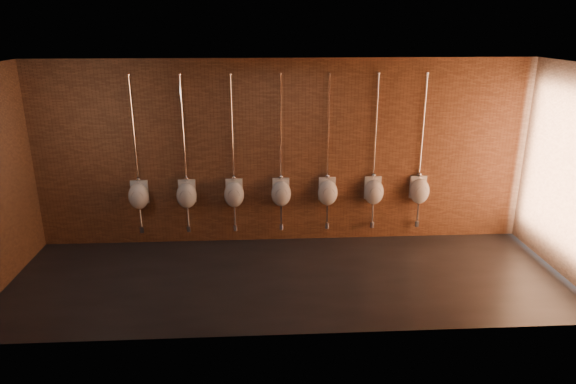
% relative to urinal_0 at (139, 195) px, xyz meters
% --- Properties ---
extents(ground, '(8.50, 8.50, 0.00)m').
position_rel_urinal_0_xyz_m(ground, '(2.52, -1.38, -0.93)').
color(ground, black).
rests_on(ground, ground).
extents(room_shell, '(8.54, 3.04, 3.22)m').
position_rel_urinal_0_xyz_m(room_shell, '(2.52, -1.38, 1.08)').
color(room_shell, black).
rests_on(room_shell, ground).
extents(urinal_0, '(0.36, 0.31, 2.71)m').
position_rel_urinal_0_xyz_m(urinal_0, '(0.00, 0.00, 0.00)').
color(urinal_0, silver).
rests_on(urinal_0, ground).
extents(urinal_1, '(0.36, 0.31, 2.71)m').
position_rel_urinal_0_xyz_m(urinal_1, '(0.82, 0.00, 0.00)').
color(urinal_1, silver).
rests_on(urinal_1, ground).
extents(urinal_2, '(0.36, 0.31, 2.71)m').
position_rel_urinal_0_xyz_m(urinal_2, '(1.63, 0.00, 0.00)').
color(urinal_2, silver).
rests_on(urinal_2, ground).
extents(urinal_3, '(0.36, 0.31, 2.71)m').
position_rel_urinal_0_xyz_m(urinal_3, '(2.45, 0.00, 0.00)').
color(urinal_3, silver).
rests_on(urinal_3, ground).
extents(urinal_4, '(0.36, 0.31, 2.71)m').
position_rel_urinal_0_xyz_m(urinal_4, '(3.26, 0.00, 0.00)').
color(urinal_4, silver).
rests_on(urinal_4, ground).
extents(urinal_5, '(0.36, 0.31, 2.71)m').
position_rel_urinal_0_xyz_m(urinal_5, '(4.08, 0.00, 0.00)').
color(urinal_5, silver).
rests_on(urinal_5, ground).
extents(urinal_6, '(0.36, 0.31, 2.71)m').
position_rel_urinal_0_xyz_m(urinal_6, '(4.89, 0.00, 0.00)').
color(urinal_6, silver).
rests_on(urinal_6, ground).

